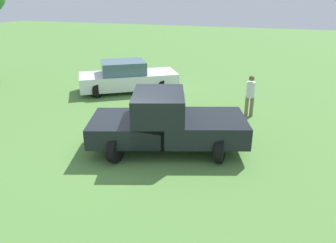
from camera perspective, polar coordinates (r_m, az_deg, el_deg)
The scene contains 4 objects.
ground_plane at distance 10.13m, azimuth -5.24°, elevation -4.85°, with size 80.00×80.00×0.00m, color #54843D.
pickup_truck at distance 9.77m, azimuth -0.70°, elevation 0.14°, with size 3.33×5.01×1.80m.
sedan_near at distance 16.14m, azimuth -7.13°, elevation 7.72°, with size 4.10×4.91×1.47m.
person_bystander at distance 12.87m, azimuth 14.20°, elevation 4.71°, with size 0.42×0.42×1.62m.
Camera 1 is at (8.25, 3.80, 4.49)m, focal length 34.84 mm.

